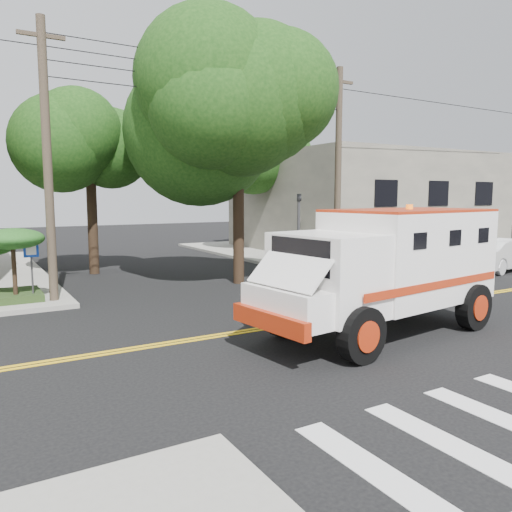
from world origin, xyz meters
TOP-DOWN VIEW (x-y plane):
  - ground at (0.00, 0.00)m, footprint 100.00×100.00m
  - sidewalk_ne at (13.50, 13.50)m, footprint 17.00×17.00m
  - building_right at (15.00, 14.00)m, footprint 14.00×12.00m
  - utility_pole_left at (-5.60, 6.00)m, footprint 0.28×0.28m
  - utility_pole_right at (6.30, 6.20)m, footprint 0.28×0.28m
  - tree_main at (1.94, 6.21)m, footprint 6.08×5.70m
  - tree_left at (-2.68, 11.79)m, footprint 4.48×4.20m
  - tree_right at (8.84, 15.77)m, footprint 4.80×4.50m
  - traffic_signal at (3.80, 5.60)m, footprint 0.15×0.18m
  - accessibility_sign at (-6.20, 6.17)m, footprint 0.45×0.10m
  - armored_truck at (1.25, -1.88)m, footprint 7.22×3.50m
  - parked_sedan at (13.77, 3.27)m, footprint 4.98×2.43m
  - pedestrian_a at (8.98, 5.50)m, footprint 0.69×0.47m
  - pedestrian_b at (8.72, 5.50)m, footprint 1.01×0.94m

SIDE VIEW (x-z plane):
  - ground at x=0.00m, z-range 0.00..0.00m
  - sidewalk_ne at x=13.50m, z-range 0.00..0.15m
  - parked_sedan at x=13.77m, z-range 0.00..1.57m
  - pedestrian_b at x=8.72m, z-range 0.15..1.83m
  - pedestrian_a at x=8.98m, z-range 0.15..2.03m
  - accessibility_sign at x=-6.20m, z-range 0.35..2.38m
  - armored_truck at x=1.25m, z-range 0.22..3.39m
  - traffic_signal at x=3.80m, z-range 0.43..4.03m
  - building_right at x=15.00m, z-range 0.15..6.15m
  - utility_pole_left at x=-5.60m, z-range 0.00..9.00m
  - utility_pole_right at x=6.30m, z-range 0.00..9.00m
  - tree_left at x=-2.68m, z-range 1.88..9.58m
  - tree_right at x=8.84m, z-range 1.99..10.19m
  - tree_main at x=1.94m, z-range 2.27..12.12m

